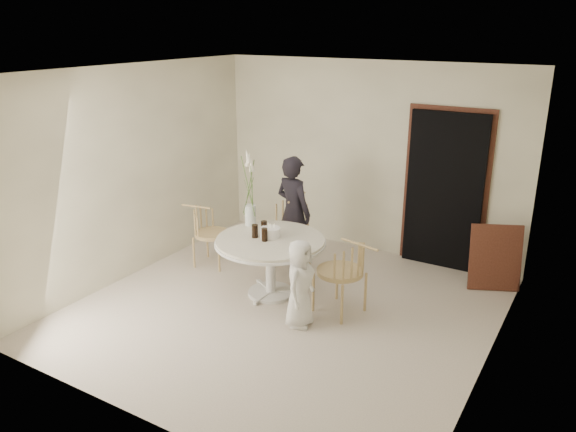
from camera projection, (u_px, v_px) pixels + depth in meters
The scene contains 18 objects.
ground at pixel (285, 309), 6.54m from camera, with size 4.50×4.50×0.00m, color beige.
room_shell at pixel (284, 175), 6.01m from camera, with size 4.50×4.50×4.50m.
doorway at pixel (444, 191), 7.42m from camera, with size 1.00×0.10×2.10m, color black.
door_trim at pixel (446, 186), 7.43m from camera, with size 1.12×0.03×2.22m, color brown.
table at pixel (270, 248), 6.71m from camera, with size 1.33×1.33×0.73m.
picture_frame at pixel (495, 258), 6.93m from camera, with size 0.62×0.04×0.83m, color brown.
chair_far at pixel (293, 222), 7.57m from camera, with size 0.55×0.59×0.95m.
chair_right at pixel (349, 267), 6.22m from camera, with size 0.62×0.59×0.92m.
chair_left at pixel (204, 227), 7.63m from camera, with size 0.54×0.51×0.83m.
girl at pixel (293, 212), 7.49m from camera, with size 0.56×0.37×1.53m, color black.
boy at pixel (300, 284), 6.06m from camera, with size 0.48×0.32×0.99m, color silver.
birthday_cake at pixel (270, 232), 6.71m from camera, with size 0.24×0.24×0.17m.
cola_tumbler_a at pixel (255, 231), 6.69m from camera, with size 0.07×0.07×0.16m, color black.
cola_tumbler_b at pixel (265, 235), 6.58m from camera, with size 0.07×0.07×0.16m, color black.
cola_tumbler_c at pixel (255, 231), 6.70m from camera, with size 0.07×0.07×0.15m, color black.
cola_tumbler_d at pixel (264, 227), 6.81m from camera, with size 0.08×0.08×0.16m, color black.
plate_stack at pixel (298, 251), 6.25m from camera, with size 0.21×0.21×0.05m, color white.
flower_vase at pixel (250, 199), 7.01m from camera, with size 0.14×0.14×0.98m.
Camera 1 is at (3.02, -4.98, 3.17)m, focal length 35.00 mm.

